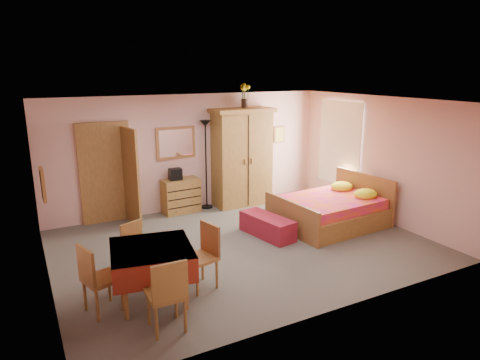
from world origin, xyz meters
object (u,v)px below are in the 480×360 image
chair_south (166,293)px  chair_north (140,251)px  chest_of_drawers (181,196)px  floor_lamp (206,165)px  sunflower_vase (245,95)px  wall_mirror (176,143)px  bench (267,226)px  stereo (175,174)px  chair_east (200,257)px  dining_table (153,274)px  bed (329,203)px  chair_west (102,278)px  wardrobe (242,157)px

chair_south → chair_north: 1.50m
chest_of_drawers → chair_south: size_ratio=0.84×
floor_lamp → chair_north: floor_lamp is taller
sunflower_vase → wall_mirror: bearing=173.4°
floor_lamp → sunflower_vase: (0.98, -0.02, 1.53)m
bench → chair_south: 3.39m
stereo → bench: bearing=-62.7°
chair_east → dining_table: bearing=78.2°
sunflower_vase → bed: size_ratio=0.26×
chair_west → chest_of_drawers: bearing=128.8°
floor_lamp → dining_table: floor_lamp is taller
bed → bench: size_ratio=1.75×
bench → chair_north: 2.67m
floor_lamp → dining_table: (-2.30, -3.43, -0.62)m
wardrobe → chair_east: wardrobe is taller
chest_of_drawers → chair_west: 4.09m
stereo → chair_north: (-1.52, -2.64, -0.46)m
floor_lamp → chair_south: 4.83m
wall_mirror → sunflower_vase: (1.62, -0.19, 0.99)m
wall_mirror → chest_of_drawers: bearing=-92.3°
chair_north → bench: bearing=167.5°
dining_table → chair_north: bearing=88.0°
wardrobe → bench: bearing=-105.2°
chest_of_drawers → wall_mirror: wall_mirror is taller
dining_table → floor_lamp: bearing=56.2°
wall_mirror → bench: wall_mirror is taller
wardrobe → sunflower_vase: bearing=37.6°
stereo → chair_east: (-0.84, -3.37, -0.42)m
dining_table → sunflower_vase: bearing=46.1°
stereo → wardrobe: bearing=-2.6°
chair_east → wardrobe: bearing=-50.0°
stereo → dining_table: bearing=-114.6°
bed → bench: bed is taller
dining_table → chair_north: size_ratio=1.25×
floor_lamp → dining_table: bearing=-123.8°
wall_mirror → dining_table: size_ratio=0.85×
bench → chair_west: chair_west is taller
bed → sunflower_vase: bearing=105.4°
bed → chair_north: (-4.03, -0.45, -0.05)m
chest_of_drawers → dining_table: bearing=-119.7°
chest_of_drawers → dining_table: size_ratio=0.76×
bed → bench: (-1.42, 0.09, -0.28)m
chest_of_drawers → sunflower_vase: size_ratio=1.49×
floor_lamp → bed: (1.75, -2.23, -0.53)m
bench → chair_south: size_ratio=1.23×
bench → bed: bearing=-3.6°
wardrobe → chair_north: size_ratio=2.63×
wall_mirror → chair_north: (-1.63, -2.85, -1.12)m
chair_west → bed: bearing=87.4°
wall_mirror → bench: bearing=-69.6°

